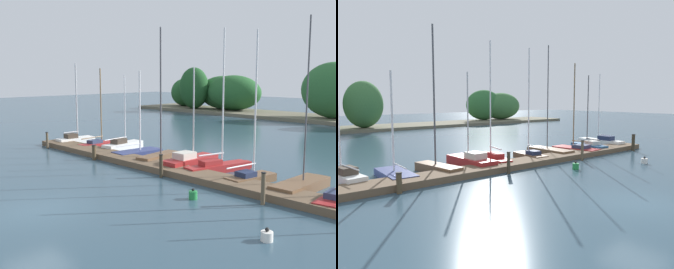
% 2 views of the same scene
% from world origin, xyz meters
% --- Properties ---
extents(ground, '(160.00, 160.00, 0.00)m').
position_xyz_m(ground, '(0.00, 0.00, 0.00)').
color(ground, '#2D4756').
extents(dock_pier, '(28.66, 1.80, 0.35)m').
position_xyz_m(dock_pier, '(0.00, 8.64, 0.17)').
color(dock_pier, brown).
rests_on(dock_pier, ground).
extents(sailboat_2, '(1.45, 3.73, 5.42)m').
position_xyz_m(sailboat_2, '(-8.33, 11.07, 0.36)').
color(sailboat_2, white).
rests_on(sailboat_2, ground).
extents(sailboat_3, '(1.54, 3.63, 5.72)m').
position_xyz_m(sailboat_3, '(-5.91, 10.48, 0.28)').
color(sailboat_3, navy).
rests_on(sailboat_3, ground).
extents(sailboat_4, '(1.46, 3.60, 8.33)m').
position_xyz_m(sailboat_4, '(-3.56, 10.22, 0.44)').
color(sailboat_4, brown).
rests_on(sailboat_4, ground).
extents(sailboat_5, '(1.31, 4.18, 5.87)m').
position_xyz_m(sailboat_5, '(-1.10, 10.48, 0.38)').
color(sailboat_5, maroon).
rests_on(sailboat_5, ground).
extents(sailboat_6, '(1.79, 4.43, 8.00)m').
position_xyz_m(sailboat_6, '(0.82, 10.75, 0.38)').
color(sailboat_6, maroon).
rests_on(sailboat_6, ground).
extents(sailboat_7, '(1.37, 3.36, 7.67)m').
position_xyz_m(sailboat_7, '(3.56, 9.98, 0.39)').
color(sailboat_7, brown).
rests_on(sailboat_7, ground).
extents(sailboat_8, '(1.29, 4.02, 8.16)m').
position_xyz_m(sailboat_8, '(6.04, 10.54, 0.31)').
color(sailboat_8, brown).
rests_on(sailboat_8, ground).
extents(sailboat_9, '(1.72, 3.97, 6.95)m').
position_xyz_m(sailboat_9, '(8.37, 9.84, 0.32)').
color(sailboat_9, maroon).
rests_on(sailboat_9, ground).
extents(sailboat_10, '(1.78, 3.61, 6.12)m').
position_xyz_m(sailboat_10, '(10.28, 10.01, 0.34)').
color(sailboat_10, '#285684').
rests_on(sailboat_10, ground).
extents(sailboat_11, '(1.21, 4.43, 6.38)m').
position_xyz_m(sailboat_11, '(13.13, 10.86, 0.37)').
color(sailboat_11, white).
rests_on(sailboat_11, ground).
extents(mooring_piling_1, '(0.29, 0.29, 0.97)m').
position_xyz_m(mooring_piling_1, '(-6.86, 7.50, 0.49)').
color(mooring_piling_1, '#4C3D28').
rests_on(mooring_piling_1, ground).
extents(mooring_piling_2, '(0.22, 0.22, 1.26)m').
position_xyz_m(mooring_piling_2, '(-0.49, 7.45, 0.64)').
color(mooring_piling_2, '#3D3323').
rests_on(mooring_piling_2, ground).
extents(mooring_piling_3, '(0.21, 0.21, 1.41)m').
position_xyz_m(mooring_piling_3, '(5.99, 7.30, 0.71)').
color(mooring_piling_3, brown).
rests_on(mooring_piling_3, ground).
extents(mooring_piling_4, '(0.30, 0.30, 1.36)m').
position_xyz_m(mooring_piling_4, '(12.70, 7.38, 0.69)').
color(mooring_piling_4, '#3D3323').
rests_on(mooring_piling_4, ground).
extents(channel_buoy_0, '(0.42, 0.42, 0.47)m').
position_xyz_m(channel_buoy_0, '(8.30, 4.04, 0.18)').
color(channel_buoy_0, white).
rests_on(channel_buoy_0, ground).
extents(channel_buoy_1, '(0.38, 0.38, 0.50)m').
position_xyz_m(channel_buoy_1, '(3.39, 5.77, 0.19)').
color(channel_buoy_1, '#23843D').
rests_on(channel_buoy_1, ground).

